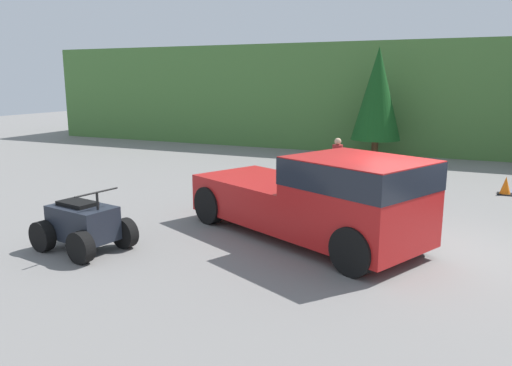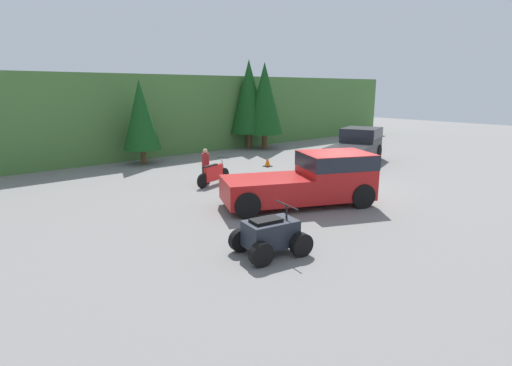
{
  "view_description": "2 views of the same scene",
  "coord_description": "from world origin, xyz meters",
  "px_view_note": "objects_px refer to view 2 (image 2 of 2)",
  "views": [
    {
      "loc": [
        0.87,
        -10.05,
        3.42
      ],
      "look_at": [
        -3.95,
        0.71,
        0.95
      ],
      "focal_mm": 35.0,
      "sensor_mm": 36.0,
      "label": 1
    },
    {
      "loc": [
        -12.97,
        -9.83,
        4.25
      ],
      "look_at": [
        -3.95,
        0.71,
        0.95
      ],
      "focal_mm": 28.0,
      "sensor_mm": 36.0,
      "label": 2
    }
  ],
  "objects_px": {
    "pickup_truck_red": "(313,178)",
    "traffic_cone": "(268,162)",
    "pickup_truck_second": "(357,145)",
    "quad_atv": "(270,236)",
    "rider_person": "(206,165)",
    "dirt_bike": "(214,174)"
  },
  "relations": [
    {
      "from": "pickup_truck_red",
      "to": "traffic_cone",
      "type": "relative_size",
      "value": 10.63
    },
    {
      "from": "pickup_truck_red",
      "to": "pickup_truck_second",
      "type": "bearing_deg",
      "value": 51.2
    },
    {
      "from": "quad_atv",
      "to": "traffic_cone",
      "type": "relative_size",
      "value": 3.7
    },
    {
      "from": "rider_person",
      "to": "traffic_cone",
      "type": "xyz_separation_m",
      "value": [
        4.88,
        1.19,
        -0.62
      ]
    },
    {
      "from": "dirt_bike",
      "to": "rider_person",
      "type": "height_order",
      "value": "rider_person"
    },
    {
      "from": "quad_atv",
      "to": "pickup_truck_red",
      "type": "bearing_deg",
      "value": 38.93
    },
    {
      "from": "quad_atv",
      "to": "dirt_bike",
      "type": "bearing_deg",
      "value": 75.91
    },
    {
      "from": "pickup_truck_second",
      "to": "traffic_cone",
      "type": "distance_m",
      "value": 5.59
    },
    {
      "from": "quad_atv",
      "to": "rider_person",
      "type": "xyz_separation_m",
      "value": [
        3.16,
        7.8,
        0.37
      ]
    },
    {
      "from": "quad_atv",
      "to": "rider_person",
      "type": "bearing_deg",
      "value": 77.93
    },
    {
      "from": "pickup_truck_red",
      "to": "traffic_cone",
      "type": "distance_m",
      "value": 7.63
    },
    {
      "from": "pickup_truck_second",
      "to": "rider_person",
      "type": "distance_m",
      "value": 9.98
    },
    {
      "from": "traffic_cone",
      "to": "rider_person",
      "type": "bearing_deg",
      "value": -166.32
    },
    {
      "from": "pickup_truck_second",
      "to": "dirt_bike",
      "type": "height_order",
      "value": "pickup_truck_second"
    },
    {
      "from": "dirt_bike",
      "to": "traffic_cone",
      "type": "bearing_deg",
      "value": 2.05
    },
    {
      "from": "dirt_bike",
      "to": "traffic_cone",
      "type": "xyz_separation_m",
      "value": [
        4.75,
        1.62,
        -0.22
      ]
    },
    {
      "from": "pickup_truck_red",
      "to": "dirt_bike",
      "type": "relative_size",
      "value": 2.77
    },
    {
      "from": "rider_person",
      "to": "quad_atv",
      "type": "bearing_deg",
      "value": -148.48
    },
    {
      "from": "quad_atv",
      "to": "rider_person",
      "type": "distance_m",
      "value": 8.42
    },
    {
      "from": "traffic_cone",
      "to": "pickup_truck_second",
      "type": "bearing_deg",
      "value": -24.36
    },
    {
      "from": "pickup_truck_second",
      "to": "rider_person",
      "type": "height_order",
      "value": "pickup_truck_second"
    },
    {
      "from": "dirt_bike",
      "to": "quad_atv",
      "type": "bearing_deg",
      "value": -130.87
    }
  ]
}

